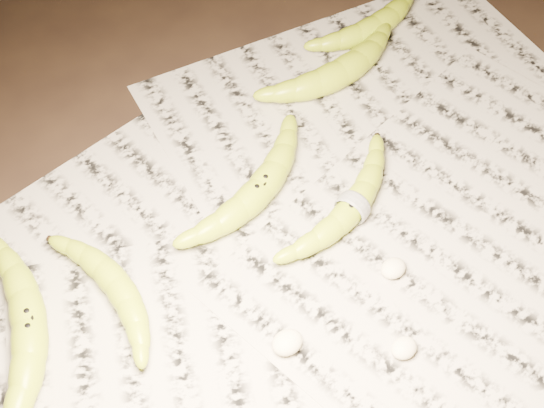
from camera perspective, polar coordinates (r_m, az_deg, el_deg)
ground at (r=0.89m, az=0.49°, el=-2.30°), size 3.00×3.00×0.00m
newspaper_patch at (r=0.88m, az=2.56°, el=-2.69°), size 0.90×0.70×0.01m
banana_left_a at (r=0.83m, az=-17.88°, el=-8.69°), size 0.14×0.23×0.04m
banana_left_b at (r=0.84m, az=-11.59°, el=-5.91°), size 0.05×0.17×0.03m
banana_center at (r=0.90m, az=-0.92°, el=1.22°), size 0.21×0.12×0.04m
banana_taped at (r=0.89m, az=6.09°, el=-0.14°), size 0.20×0.11×0.03m
banana_upper_a at (r=1.12m, az=7.81°, el=13.27°), size 0.18×0.06×0.04m
banana_upper_b at (r=1.03m, az=5.12°, el=9.93°), size 0.20×0.07×0.04m
measuring_tape at (r=0.89m, az=6.09°, el=-0.14°), size 0.02×0.04×0.04m
flesh_chunk_a at (r=0.80m, az=1.16°, el=-10.25°), size 0.03×0.03×0.02m
flesh_chunk_b at (r=0.81m, az=9.95°, el=-10.51°), size 0.03×0.02×0.02m
flesh_chunk_c at (r=0.85m, az=9.16°, el=-4.66°), size 0.03×0.03×0.02m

